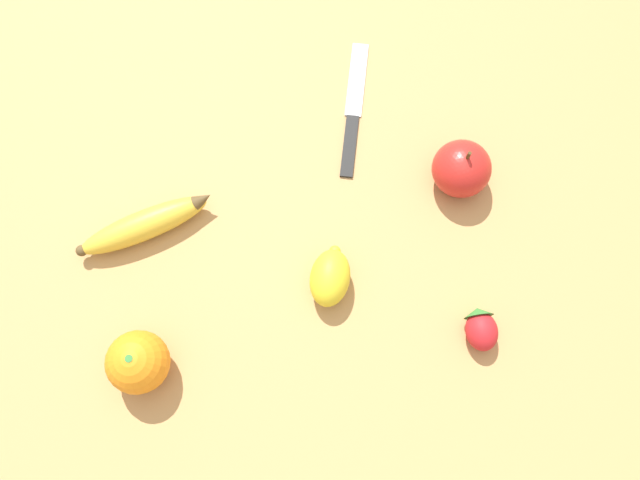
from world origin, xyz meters
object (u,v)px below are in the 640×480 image
at_px(apple, 461,169).
at_px(paring_knife, 353,113).
at_px(lemon, 330,277).
at_px(banana, 146,225).
at_px(orange, 138,362).
at_px(strawberry, 481,328).

distance_m(apple, paring_knife, 0.16).
distance_m(apple, lemon, 0.21).
bearing_deg(banana, orange, -110.55).
xyz_separation_m(orange, strawberry, (-0.39, -0.01, -0.02)).
distance_m(orange, strawberry, 0.39).
bearing_deg(orange, apple, -152.34).
bearing_deg(strawberry, lemon, 64.60).
bearing_deg(paring_knife, orange, -120.32).
height_order(apple, paring_knife, apple).
distance_m(orange, lemon, 0.24).
relative_size(banana, lemon, 2.17).
xyz_separation_m(orange, lemon, (-0.22, -0.08, -0.01)).
height_order(banana, orange, orange).
height_order(strawberry, lemon, lemon).
bearing_deg(strawberry, paring_knife, 19.67).
bearing_deg(banana, apple, -14.11).
xyz_separation_m(apple, lemon, (0.17, 0.12, -0.01)).
relative_size(lemon, paring_knife, 0.40).
bearing_deg(orange, banana, -90.86).
relative_size(strawberry, apple, 0.66).
xyz_separation_m(apple, paring_knife, (0.12, -0.10, -0.03)).
height_order(orange, paring_knife, orange).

